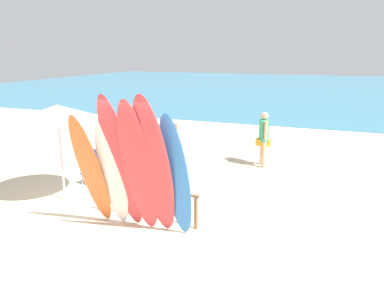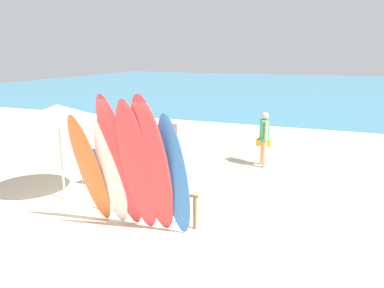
{
  "view_description": "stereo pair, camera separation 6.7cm",
  "coord_description": "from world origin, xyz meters",
  "px_view_note": "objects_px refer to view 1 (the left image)",
  "views": [
    {
      "loc": [
        3.19,
        -6.06,
        3.24
      ],
      "look_at": [
        0.0,
        2.28,
        1.03
      ],
      "focal_mm": 35.02,
      "sensor_mm": 36.0,
      "label": 1
    },
    {
      "loc": [
        3.26,
        -6.03,
        3.24
      ],
      "look_at": [
        0.0,
        2.28,
        1.03
      ],
      "focal_mm": 35.02,
      "sensor_mm": 36.0,
      "label": 2
    }
  ],
  "objects_px": {
    "surfboard_rack": "(150,196)",
    "beachgoer_near_rack": "(264,135)",
    "surfboard_orange_0": "(91,171)",
    "surfboard_blue_5": "(176,178)",
    "beach_chair_red": "(98,165)",
    "beach_umbrella": "(58,113)",
    "surfboard_red_2": "(121,165)",
    "surfboard_white_1": "(112,174)",
    "surfboard_red_3": "(139,170)",
    "surfboard_red_4": "(155,169)",
    "beachgoer_strolling": "(165,144)"
  },
  "relations": [
    {
      "from": "surfboard_rack",
      "to": "beachgoer_near_rack",
      "type": "xyz_separation_m",
      "value": [
        1.37,
        4.44,
        0.41
      ]
    },
    {
      "from": "surfboard_rack",
      "to": "surfboard_orange_0",
      "type": "height_order",
      "value": "surfboard_orange_0"
    },
    {
      "from": "surfboard_blue_5",
      "to": "beach_chair_red",
      "type": "xyz_separation_m",
      "value": [
        -3.08,
        2.1,
        -0.73
      ]
    },
    {
      "from": "surfboard_blue_5",
      "to": "beach_umbrella",
      "type": "relative_size",
      "value": 1.12
    },
    {
      "from": "surfboard_blue_5",
      "to": "beach_chair_red",
      "type": "distance_m",
      "value": 3.8
    },
    {
      "from": "surfboard_rack",
      "to": "surfboard_red_2",
      "type": "xyz_separation_m",
      "value": [
        -0.22,
        -0.63,
        0.79
      ]
    },
    {
      "from": "surfboard_white_1",
      "to": "surfboard_red_3",
      "type": "height_order",
      "value": "surfboard_red_3"
    },
    {
      "from": "surfboard_white_1",
      "to": "beach_chair_red",
      "type": "bearing_deg",
      "value": 128.15
    },
    {
      "from": "surfboard_red_4",
      "to": "surfboard_blue_5",
      "type": "height_order",
      "value": "surfboard_red_4"
    },
    {
      "from": "surfboard_rack",
      "to": "surfboard_red_3",
      "type": "xyz_separation_m",
      "value": [
        0.18,
        -0.72,
        0.77
      ]
    },
    {
      "from": "surfboard_red_2",
      "to": "beachgoer_near_rack",
      "type": "height_order",
      "value": "surfboard_red_2"
    },
    {
      "from": "surfboard_white_1",
      "to": "surfboard_red_2",
      "type": "height_order",
      "value": "surfboard_red_2"
    },
    {
      "from": "surfboard_red_4",
      "to": "beachgoer_strolling",
      "type": "xyz_separation_m",
      "value": [
        -1.14,
        2.83,
        -0.33
      ]
    },
    {
      "from": "surfboard_red_3",
      "to": "beach_chair_red",
      "type": "relative_size",
      "value": 3.24
    },
    {
      "from": "surfboard_white_1",
      "to": "surfboard_red_3",
      "type": "bearing_deg",
      "value": -16.37
    },
    {
      "from": "surfboard_white_1",
      "to": "beach_chair_red",
      "type": "distance_m",
      "value": 2.89
    },
    {
      "from": "surfboard_red_2",
      "to": "surfboard_white_1",
      "type": "bearing_deg",
      "value": 170.26
    },
    {
      "from": "surfboard_orange_0",
      "to": "surfboard_red_3",
      "type": "relative_size",
      "value": 0.87
    },
    {
      "from": "surfboard_red_2",
      "to": "surfboard_blue_5",
      "type": "height_order",
      "value": "surfboard_red_2"
    },
    {
      "from": "surfboard_red_3",
      "to": "surfboard_white_1",
      "type": "bearing_deg",
      "value": 161.29
    },
    {
      "from": "surfboard_red_3",
      "to": "beachgoer_strolling",
      "type": "height_order",
      "value": "surfboard_red_3"
    },
    {
      "from": "surfboard_white_1",
      "to": "surfboard_red_3",
      "type": "distance_m",
      "value": 0.68
    },
    {
      "from": "surfboard_orange_0",
      "to": "surfboard_red_3",
      "type": "height_order",
      "value": "surfboard_red_3"
    },
    {
      "from": "surfboard_red_4",
      "to": "beachgoer_near_rack",
      "type": "bearing_deg",
      "value": 78.5
    },
    {
      "from": "surfboard_rack",
      "to": "beach_chair_red",
      "type": "distance_m",
      "value": 2.78
    },
    {
      "from": "beachgoer_strolling",
      "to": "beach_umbrella",
      "type": "relative_size",
      "value": 0.8
    },
    {
      "from": "beachgoer_near_rack",
      "to": "beach_chair_red",
      "type": "height_order",
      "value": "beachgoer_near_rack"
    },
    {
      "from": "surfboard_orange_0",
      "to": "beach_chair_red",
      "type": "height_order",
      "value": "surfboard_orange_0"
    },
    {
      "from": "beachgoer_strolling",
      "to": "beach_chair_red",
      "type": "relative_size",
      "value": 2.06
    },
    {
      "from": "surfboard_red_4",
      "to": "beach_umbrella",
      "type": "distance_m",
      "value": 3.0
    },
    {
      "from": "surfboard_red_4",
      "to": "beach_chair_red",
      "type": "relative_size",
      "value": 3.34
    },
    {
      "from": "surfboard_red_3",
      "to": "surfboard_blue_5",
      "type": "bearing_deg",
      "value": 12.31
    },
    {
      "from": "surfboard_rack",
      "to": "beachgoer_strolling",
      "type": "xyz_separation_m",
      "value": [
        -0.67,
        2.15,
        0.48
      ]
    },
    {
      "from": "surfboard_blue_5",
      "to": "beach_umbrella",
      "type": "height_order",
      "value": "surfboard_blue_5"
    },
    {
      "from": "beachgoer_strolling",
      "to": "beach_chair_red",
      "type": "xyz_separation_m",
      "value": [
        -1.62,
        -0.58,
        -0.56
      ]
    },
    {
      "from": "surfboard_red_4",
      "to": "beachgoer_near_rack",
      "type": "relative_size",
      "value": 1.76
    },
    {
      "from": "surfboard_red_3",
      "to": "beachgoer_near_rack",
      "type": "height_order",
      "value": "surfboard_red_3"
    },
    {
      "from": "surfboard_red_2",
      "to": "surfboard_orange_0",
      "type": "bearing_deg",
      "value": -172.73
    },
    {
      "from": "surfboard_orange_0",
      "to": "beach_chair_red",
      "type": "relative_size",
      "value": 2.82
    },
    {
      "from": "surfboard_orange_0",
      "to": "beachgoer_near_rack",
      "type": "distance_m",
      "value": 5.56
    },
    {
      "from": "beachgoer_strolling",
      "to": "beach_chair_red",
      "type": "bearing_deg",
      "value": -23.23
    },
    {
      "from": "surfboard_rack",
      "to": "beach_umbrella",
      "type": "height_order",
      "value": "beach_umbrella"
    },
    {
      "from": "surfboard_rack",
      "to": "surfboard_blue_5",
      "type": "relative_size",
      "value": 0.84
    },
    {
      "from": "surfboard_orange_0",
      "to": "beachgoer_strolling",
      "type": "distance_m",
      "value": 2.81
    },
    {
      "from": "beachgoer_strolling",
      "to": "surfboard_red_4",
      "type": "bearing_deg",
      "value": 68.91
    },
    {
      "from": "surfboard_rack",
      "to": "beach_umbrella",
      "type": "xyz_separation_m",
      "value": [
        -2.3,
        0.28,
        1.47
      ]
    },
    {
      "from": "surfboard_red_4",
      "to": "beach_chair_red",
      "type": "distance_m",
      "value": 3.67
    },
    {
      "from": "surfboard_red_2",
      "to": "surfboard_red_4",
      "type": "height_order",
      "value": "surfboard_red_4"
    },
    {
      "from": "surfboard_white_1",
      "to": "beachgoer_near_rack",
      "type": "distance_m",
      "value": 5.33
    },
    {
      "from": "surfboard_white_1",
      "to": "beach_chair_red",
      "type": "relative_size",
      "value": 2.69
    }
  ]
}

